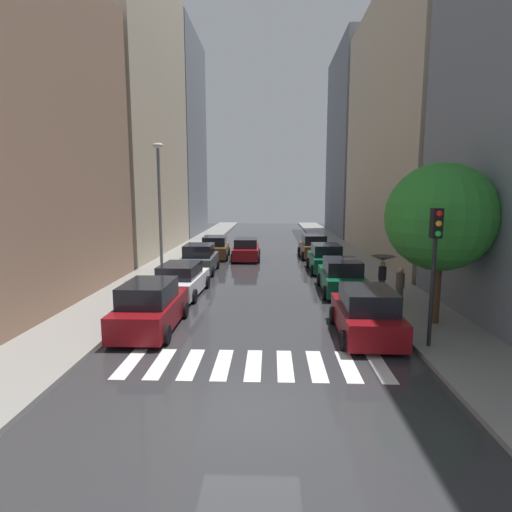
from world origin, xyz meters
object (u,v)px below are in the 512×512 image
at_px(parked_car_right_nearest, 366,314).
at_px(traffic_light_right_corner, 435,247).
at_px(parked_car_left_second, 181,280).
at_px(lamp_post_left, 160,203).
at_px(pedestrian_near_tree, 400,286).
at_px(parked_car_left_third, 200,259).
at_px(pedestrian_foreground, 383,266).
at_px(parked_car_right_fourth, 313,247).
at_px(car_midroad, 246,250).
at_px(parked_car_left_fourth, 215,248).
at_px(parked_car_left_nearest, 150,308).
at_px(street_tree_right, 440,217).
at_px(parked_car_right_third, 326,259).
at_px(parked_car_right_second, 341,277).

bearing_deg(parked_car_right_nearest, traffic_light_right_corner, -124.63).
relative_size(parked_car_left_second, lamp_post_left, 0.62).
distance_m(parked_car_right_nearest, pedestrian_near_tree, 4.14).
xyz_separation_m(parked_car_left_third, traffic_light_right_corner, (9.40, -12.65, 2.46)).
height_order(pedestrian_foreground, traffic_light_right_corner, traffic_light_right_corner).
xyz_separation_m(parked_car_left_second, parked_car_right_fourth, (7.62, 12.20, 0.08)).
relative_size(pedestrian_near_tree, traffic_light_right_corner, 0.39).
bearing_deg(car_midroad, parked_car_left_fourth, 71.99).
bearing_deg(parked_car_left_second, parked_car_left_third, 3.49).
distance_m(parked_car_left_nearest, pedestrian_foreground, 10.73).
bearing_deg(car_midroad, street_tree_right, -153.55).
relative_size(parked_car_left_nearest, pedestrian_near_tree, 2.68).
relative_size(parked_car_left_nearest, car_midroad, 1.00).
bearing_deg(parked_car_left_nearest, parked_car_right_nearest, -93.37).
bearing_deg(pedestrian_near_tree, parked_car_left_third, 105.34).
xyz_separation_m(parked_car_left_nearest, lamp_post_left, (-1.71, 8.07, 3.55)).
relative_size(parked_car_right_third, car_midroad, 0.95).
bearing_deg(parked_car_left_nearest, traffic_light_right_corner, -100.16).
bearing_deg(parked_car_left_third, parked_car_right_fourth, -50.84).
bearing_deg(parked_car_left_fourth, parked_car_left_nearest, 177.07).
distance_m(street_tree_right, lamp_post_left, 14.10).
height_order(parked_car_left_third, traffic_light_right_corner, traffic_light_right_corner).
xyz_separation_m(parked_car_right_second, pedestrian_foreground, (1.70, -1.14, 0.78)).
bearing_deg(traffic_light_right_corner, street_tree_right, 66.20).
height_order(parked_car_left_nearest, pedestrian_near_tree, pedestrian_near_tree).
height_order(parked_car_left_third, pedestrian_near_tree, pedestrian_near_tree).
xyz_separation_m(parked_car_right_nearest, parked_car_right_fourth, (0.01, 17.84, 0.02)).
xyz_separation_m(parked_car_right_fourth, pedestrian_near_tree, (2.19, -14.33, 0.19)).
distance_m(parked_car_right_nearest, parked_car_right_third, 12.09).
height_order(parked_car_right_third, traffic_light_right_corner, traffic_light_right_corner).
xyz_separation_m(parked_car_left_nearest, parked_car_right_third, (7.79, 11.65, -0.02)).
height_order(parked_car_left_nearest, parked_car_left_fourth, parked_car_left_nearest).
distance_m(parked_car_left_second, street_tree_right, 11.75).
xyz_separation_m(parked_car_right_fourth, street_tree_right, (2.77, -16.58, 3.21)).
relative_size(parked_car_left_fourth, parked_car_right_second, 0.98).
height_order(parked_car_right_fourth, pedestrian_near_tree, pedestrian_near_tree).
height_order(parked_car_left_nearest, parked_car_right_nearest, parked_car_left_nearest).
xyz_separation_m(parked_car_right_third, traffic_light_right_corner, (1.50, -13.30, 2.47)).
bearing_deg(parked_car_left_fourth, parked_car_right_second, -147.05).
height_order(parked_car_left_fourth, parked_car_right_nearest, parked_car_right_nearest).
height_order(parked_car_right_nearest, traffic_light_right_corner, traffic_light_right_corner).
distance_m(parked_car_left_nearest, parked_car_right_third, 14.02).
bearing_deg(parked_car_right_fourth, car_midroad, 101.90).
relative_size(parked_car_right_second, street_tree_right, 0.78).
bearing_deg(pedestrian_near_tree, lamp_post_left, 120.51).
distance_m(parked_car_left_nearest, parked_car_right_nearest, 7.61).
distance_m(pedestrian_foreground, lamp_post_left, 12.02).
distance_m(parked_car_left_third, parked_car_right_second, 9.38).
bearing_deg(parked_car_right_nearest, parked_car_left_second, 54.57).
bearing_deg(lamp_post_left, pedestrian_near_tree, -23.48).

